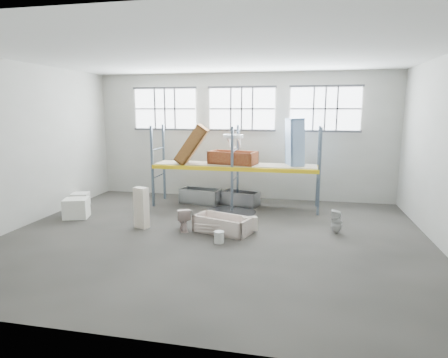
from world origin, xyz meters
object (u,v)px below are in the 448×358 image
(steel_tub_right, at_px, (240,198))
(steel_tub_left, at_px, (201,196))
(cistern_tall, at_px, (141,208))
(carton_near, at_px, (76,208))
(blue_tub_upright, at_px, (295,143))
(bathtub_beige, at_px, (223,224))
(rust_tub_flat, at_px, (233,158))
(bucket, at_px, (219,237))
(toilet_beige, at_px, (183,219))
(toilet_white, at_px, (337,221))

(steel_tub_right, bearing_deg, steel_tub_left, -177.99)
(steel_tub_left, bearing_deg, cistern_tall, -105.98)
(steel_tub_left, bearing_deg, carton_near, -141.90)
(steel_tub_left, height_order, blue_tub_upright, blue_tub_upright)
(cistern_tall, xyz_separation_m, steel_tub_right, (2.50, 3.40, -0.37))
(bathtub_beige, distance_m, steel_tub_left, 3.62)
(carton_near, bearing_deg, bathtub_beige, -5.45)
(steel_tub_left, bearing_deg, rust_tub_flat, -7.46)
(bucket, bearing_deg, toilet_beige, 146.81)
(steel_tub_right, height_order, bucket, steel_tub_right)
(steel_tub_left, bearing_deg, toilet_beige, -83.73)
(blue_tub_upright, bearing_deg, bucket, -113.99)
(steel_tub_left, distance_m, carton_near, 4.51)
(steel_tub_right, bearing_deg, cistern_tall, -126.34)
(toilet_beige, relative_size, steel_tub_right, 0.51)
(cistern_tall, xyz_separation_m, blue_tub_upright, (4.47, 3.35, 1.77))
(bathtub_beige, distance_m, blue_tub_upright, 4.38)
(cistern_tall, xyz_separation_m, bucket, (2.61, -0.83, -0.47))
(bathtub_beige, bearing_deg, blue_tub_upright, 77.77)
(bathtub_beige, distance_m, steel_tub_right, 3.33)
(toilet_beige, distance_m, blue_tub_upright, 5.02)
(toilet_beige, bearing_deg, steel_tub_left, -107.17)
(bathtub_beige, height_order, toilet_white, toilet_white)
(toilet_beige, height_order, steel_tub_right, toilet_beige)
(blue_tub_upright, bearing_deg, carton_near, -158.43)
(blue_tub_upright, bearing_deg, cistern_tall, -143.14)
(bucket, bearing_deg, rust_tub_flat, 95.17)
(steel_tub_left, bearing_deg, toilet_white, -28.79)
(cistern_tall, distance_m, rust_tub_flat, 4.07)
(bathtub_beige, relative_size, toilet_beige, 2.33)
(blue_tub_upright, relative_size, bucket, 5.52)
(bathtub_beige, height_order, rust_tub_flat, rust_tub_flat)
(rust_tub_flat, bearing_deg, steel_tub_right, 41.53)
(toilet_white, height_order, bucket, toilet_white)
(cistern_tall, height_order, rust_tub_flat, rust_tub_flat)
(bathtub_beige, relative_size, carton_near, 2.17)
(bathtub_beige, distance_m, rust_tub_flat, 3.49)
(toilet_beige, xyz_separation_m, bucket, (1.29, -0.84, -0.19))
(bathtub_beige, xyz_separation_m, steel_tub_left, (-1.56, 3.27, 0.04))
(bathtub_beige, height_order, bucket, bathtub_beige)
(cistern_tall, relative_size, bucket, 3.97)
(bucket, bearing_deg, blue_tub_upright, 66.01)
(toilet_white, relative_size, blue_tub_upright, 0.40)
(bathtub_beige, height_order, steel_tub_right, steel_tub_right)
(toilet_beige, xyz_separation_m, cistern_tall, (-1.32, -0.02, 0.28))
(steel_tub_right, bearing_deg, blue_tub_upright, -1.40)
(toilet_beige, relative_size, cistern_tall, 0.56)
(blue_tub_upright, relative_size, carton_near, 2.30)
(steel_tub_left, relative_size, blue_tub_upright, 0.88)
(toilet_beige, relative_size, rust_tub_flat, 0.41)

